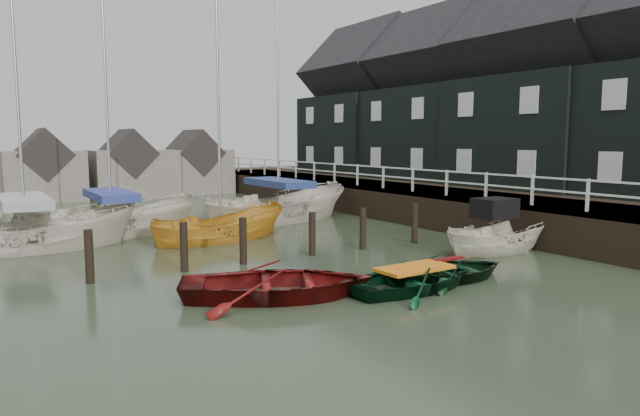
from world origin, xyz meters
TOP-DOWN VIEW (x-y plane):
  - ground at (0.00, 0.00)m, footprint 120.00×120.00m
  - pier at (9.48, 10.00)m, footprint 3.04×32.00m
  - land_strip at (15.00, 10.00)m, footprint 14.00×38.00m
  - quay_houses at (14.99, 8.66)m, footprint 6.52×28.14m
  - mooring_pilings at (-1.11, 3.00)m, footprint 13.72×0.22m
  - far_sheds at (0.83, 26.00)m, footprint 14.00×4.08m
  - rowboat_red at (-2.00, -0.73)m, footprint 5.47×4.84m
  - rowboat_green at (1.20, -1.87)m, footprint 3.85×2.81m
  - rowboat_dkgreen at (2.61, -1.60)m, footprint 3.89×2.97m
  - motorboat at (6.68, 0.24)m, footprint 4.39×1.67m
  - sailboat_a at (-6.46, 8.92)m, footprint 7.35×3.18m
  - sailboat_b at (-3.39, 10.32)m, footprint 7.06×3.09m
  - sailboat_c at (-0.11, 7.40)m, footprint 6.00×3.20m
  - sailboat_d at (3.99, 10.56)m, footprint 8.01×4.08m

SIDE VIEW (x-z plane):
  - ground at x=0.00m, z-range 0.00..0.00m
  - land_strip at x=15.00m, z-range -0.75..0.75m
  - rowboat_red at x=-2.00m, z-range -0.47..0.47m
  - rowboat_green at x=1.20m, z-range -0.39..0.39m
  - rowboat_dkgreen at x=2.61m, z-range -0.38..0.38m
  - sailboat_c at x=-0.11m, z-range -4.85..4.88m
  - sailboat_d at x=3.99m, z-range -5.88..6.00m
  - sailboat_a at x=-6.46m, z-range -5.59..5.71m
  - sailboat_b at x=-3.39m, z-range -6.15..6.27m
  - motorboat at x=6.68m, z-range -1.21..1.40m
  - mooring_pilings at x=-1.11m, z-range -0.40..1.40m
  - pier at x=9.48m, z-range -0.64..2.06m
  - far_sheds at x=0.83m, z-range -0.34..4.06m
  - quay_houses at x=14.99m, z-range 0.68..10.68m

